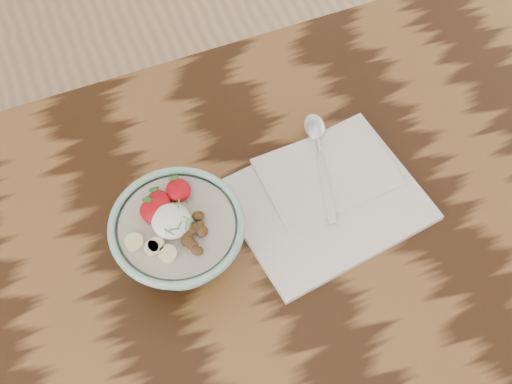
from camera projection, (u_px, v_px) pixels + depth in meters
table at (169, 368)px, 98.85cm from camera, size 160.00×90.00×75.00cm
breakfast_bowl at (179, 238)px, 92.17cm from camera, size 17.34×17.34×11.69cm
napkin at (326, 195)px, 101.62cm from camera, size 28.51×24.29×1.59cm
spoon at (317, 141)px, 104.86cm from camera, size 7.03×18.76×0.99cm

